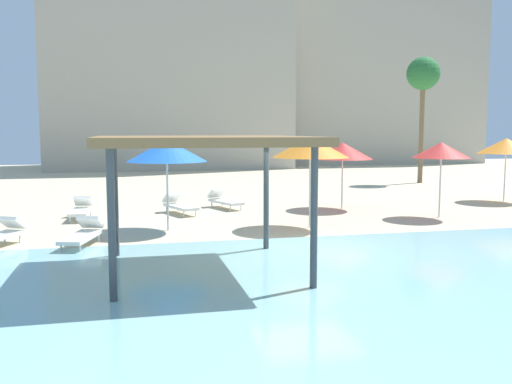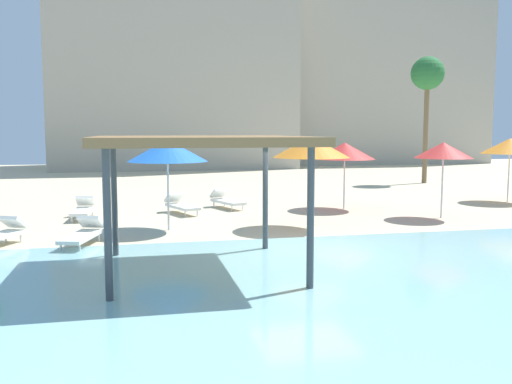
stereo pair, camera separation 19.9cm
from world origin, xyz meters
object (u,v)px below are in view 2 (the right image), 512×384
beach_umbrella_blue_6 (167,150)px  lounge_chair_4 (226,200)px  shade_pavilion (200,145)px  beach_umbrella_red_2 (443,150)px  beach_umbrella_orange_3 (510,146)px  beach_umbrella_red_1 (345,151)px  beach_umbrella_orange_5 (311,147)px  palm_tree_1 (427,77)px  lounge_chair_3 (83,209)px  lounge_chair_0 (83,233)px  lounge_chair_2 (180,205)px

beach_umbrella_blue_6 → lounge_chair_4: bearing=60.6°
shade_pavilion → beach_umbrella_red_2: size_ratio=1.67×
beach_umbrella_orange_3 → beach_umbrella_blue_6: beach_umbrella_blue_6 is taller
beach_umbrella_red_2 → lounge_chair_4: (-6.98, 4.03, -2.03)m
beach_umbrella_red_1 → beach_umbrella_orange_5: beach_umbrella_orange_5 is taller
beach_umbrella_red_1 → beach_umbrella_blue_6: beach_umbrella_blue_6 is taller
shade_pavilion → beach_umbrella_blue_6: size_ratio=1.59×
beach_umbrella_blue_6 → palm_tree_1: (15.54, 12.55, 3.66)m
shade_pavilion → palm_tree_1: 23.66m
shade_pavilion → palm_tree_1: bearing=49.6°
beach_umbrella_red_1 → lounge_chair_4: size_ratio=1.30×
beach_umbrella_red_2 → beach_umbrella_orange_3: (5.16, 3.41, 0.03)m
lounge_chair_3 → lounge_chair_0: bearing=8.2°
beach_umbrella_red_2 → beach_umbrella_orange_5: (-5.09, -0.92, 0.17)m
lounge_chair_3 → palm_tree_1: (18.30, 9.61, 5.76)m
beach_umbrella_orange_3 → beach_umbrella_red_1: bearing=-175.8°
beach_umbrella_orange_5 → lounge_chair_2: bearing=134.0°
beach_umbrella_red_2 → lounge_chair_2: size_ratio=1.33×
beach_umbrella_red_1 → lounge_chair_0: 10.83m
beach_umbrella_blue_6 → beach_umbrella_red_1: bearing=25.1°
beach_umbrella_red_1 → lounge_chair_2: size_ratio=1.30×
lounge_chair_4 → shade_pavilion: bearing=-32.6°
lounge_chair_0 → palm_tree_1: 23.70m
beach_umbrella_blue_6 → lounge_chair_0: beach_umbrella_blue_6 is taller
shade_pavilion → lounge_chair_3: shade_pavilion is taller
beach_umbrella_orange_3 → beach_umbrella_orange_5: (-10.25, -4.33, 0.14)m
beach_umbrella_blue_6 → lounge_chair_3: size_ratio=1.44×
lounge_chair_0 → lounge_chair_3: 4.83m
beach_umbrella_blue_6 → lounge_chair_0: (-2.36, -1.87, -2.11)m
palm_tree_1 → beach_umbrella_orange_3: bearing=-95.9°
beach_umbrella_red_1 → lounge_chair_3: bearing=-178.0°
beach_umbrella_red_1 → lounge_chair_0: beach_umbrella_red_1 is taller
beach_umbrella_blue_6 → palm_tree_1: 20.31m
lounge_chair_0 → lounge_chair_3: same height
beach_umbrella_orange_5 → beach_umbrella_blue_6: bearing=173.5°
shade_pavilion → lounge_chair_3: (-3.14, 8.24, -2.41)m
beach_umbrella_red_1 → lounge_chair_0: (-9.33, -5.14, -1.93)m
lounge_chair_0 → lounge_chair_2: size_ratio=1.00×
beach_umbrella_orange_3 → lounge_chair_4: (-12.13, 0.62, -2.06)m
beach_umbrella_orange_5 → palm_tree_1: 17.53m
lounge_chair_4 → beach_umbrella_orange_5: bearing=0.6°
shade_pavilion → palm_tree_1: size_ratio=0.61×
lounge_chair_0 → lounge_chair_2: same height
palm_tree_1 → lounge_chair_4: bearing=-148.2°
beach_umbrella_blue_6 → beach_umbrella_red_2: bearing=2.5°
beach_umbrella_red_2 → beach_umbrella_orange_3: 6.18m
lounge_chair_2 → palm_tree_1: (14.90, 9.16, 5.76)m
lounge_chair_3 → lounge_chair_4: size_ratio=0.97×
beach_umbrella_orange_3 → lounge_chair_4: beach_umbrella_orange_3 is taller
beach_umbrella_orange_5 → lounge_chair_4: size_ratio=1.44×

